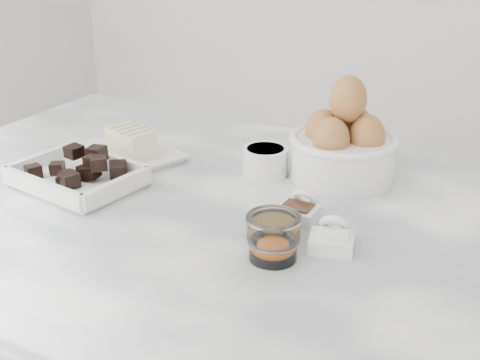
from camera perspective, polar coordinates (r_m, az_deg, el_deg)
name	(u,v)px	position (r m, az deg, el deg)	size (l,w,h in m)	color
marble_slab	(220,219)	(1.05, -1.75, -3.36)	(1.20, 0.80, 0.04)	white
chocolate_dish	(77,173)	(1.14, -13.77, 0.60)	(0.22, 0.18, 0.05)	white
butter_plate	(130,149)	(1.23, -9.35, 2.64)	(0.19, 0.19, 0.06)	white
sugar_ramekin	(265,160)	(1.16, 2.17, 1.73)	(0.08, 0.08, 0.05)	white
egg_bowl	(344,145)	(1.15, 8.83, 2.96)	(0.19, 0.19, 0.18)	white
honey_bowl	(274,226)	(0.95, 2.88, -3.97)	(0.08, 0.08, 0.04)	white
zest_bowl	(273,248)	(0.90, 2.84, -5.82)	(0.07, 0.07, 0.03)	white
vanilla_spoon	(299,209)	(1.01, 5.09, -2.51)	(0.06, 0.07, 0.04)	white
salt_spoon	(332,238)	(0.93, 7.89, -4.90)	(0.07, 0.08, 0.05)	white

